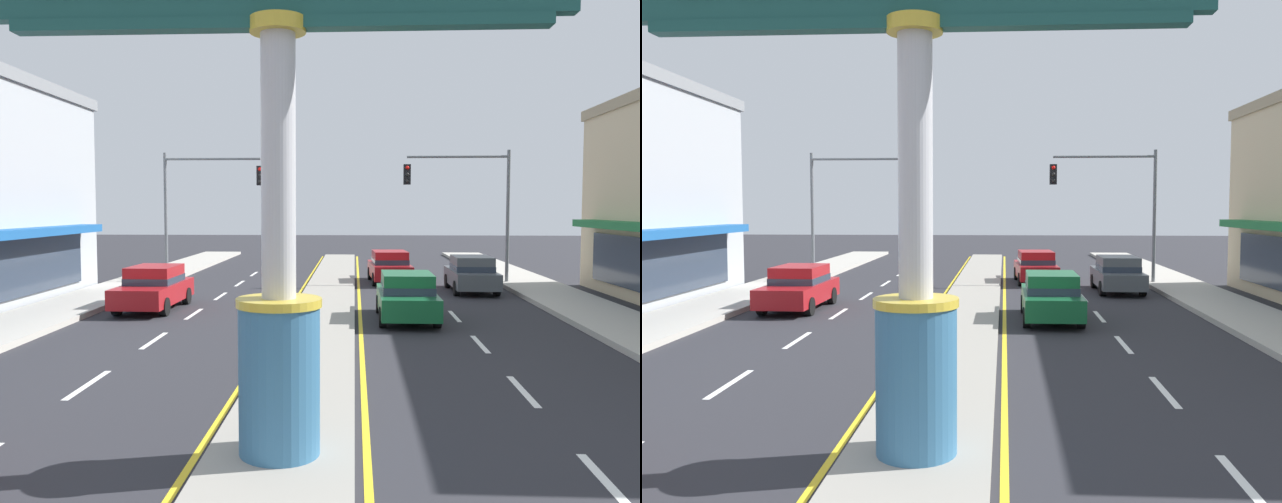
% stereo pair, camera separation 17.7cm
% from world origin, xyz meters
% --- Properties ---
extents(median_strip, '(2.12, 52.00, 0.14)m').
position_xyz_m(median_strip, '(0.00, 18.00, 0.07)').
color(median_strip, gray).
rests_on(median_strip, ground).
extents(sidewalk_left, '(2.73, 60.00, 0.18)m').
position_xyz_m(sidewalk_left, '(-9.02, 16.00, 0.09)').
color(sidewalk_left, '#ADA89E').
rests_on(sidewalk_left, ground).
extents(sidewalk_right, '(2.73, 60.00, 0.18)m').
position_xyz_m(sidewalk_right, '(9.02, 16.00, 0.09)').
color(sidewalk_right, '#ADA89E').
rests_on(sidewalk_right, ground).
extents(lane_markings, '(8.86, 52.00, 0.01)m').
position_xyz_m(lane_markings, '(-0.00, 16.65, 0.00)').
color(lane_markings, silver).
rests_on(lane_markings, ground).
extents(district_sign, '(7.94, 1.20, 7.58)m').
position_xyz_m(district_sign, '(-0.00, 5.36, 4.35)').
color(district_sign, '#33668C').
rests_on(district_sign, median_strip).
extents(traffic_light_left_side, '(4.86, 0.46, 6.20)m').
position_xyz_m(traffic_light_left_side, '(-6.29, 27.51, 4.25)').
color(traffic_light_left_side, slate).
rests_on(traffic_light_left_side, ground).
extents(traffic_light_right_side, '(4.86, 0.46, 6.20)m').
position_xyz_m(traffic_light_right_side, '(6.29, 26.72, 4.25)').
color(traffic_light_right_side, slate).
rests_on(traffic_light_right_side, ground).
extents(sedan_far_right_lane, '(2.01, 4.39, 1.53)m').
position_xyz_m(sedan_far_right_lane, '(2.71, 27.46, 0.79)').
color(sedan_far_right_lane, maroon).
rests_on(sedan_far_right_lane, ground).
extents(sedan_near_left_lane, '(1.86, 4.31, 1.53)m').
position_xyz_m(sedan_near_left_lane, '(6.01, 24.30, 0.79)').
color(sedan_near_left_lane, '#4C5156').
rests_on(sedan_near_left_lane, ground).
extents(sedan_mid_left_lane, '(1.84, 4.30, 1.53)m').
position_xyz_m(sedan_mid_left_lane, '(2.71, 17.12, 0.79)').
color(sedan_mid_left_lane, '#14562D').
rests_on(sedan_mid_left_lane, ground).
extents(sedan_far_left_oncoming, '(1.89, 4.33, 1.53)m').
position_xyz_m(sedan_far_left_oncoming, '(-6.01, 18.94, 0.79)').
color(sedan_far_left_oncoming, maroon).
rests_on(sedan_far_left_oncoming, ground).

